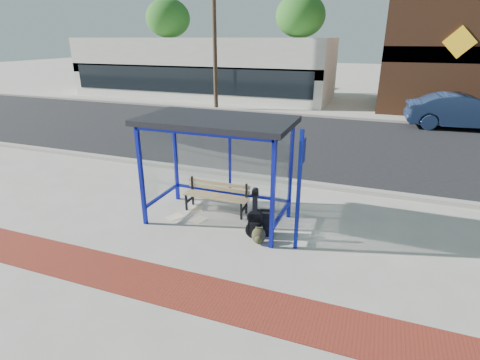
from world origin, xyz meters
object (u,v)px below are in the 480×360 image
at_px(bench, 217,194).
at_px(guitar_bag, 255,221).
at_px(suitcase, 265,223).
at_px(parked_car, 463,112).
at_px(backpack, 259,236).

relative_size(bench, guitar_bag, 1.52).
distance_m(suitcase, parked_car, 14.08).
distance_m(backpack, parked_car, 14.46).
height_order(bench, parked_car, parked_car).
relative_size(bench, parked_car, 0.33).
bearing_deg(suitcase, bench, 139.83).
xyz_separation_m(bench, backpack, (1.44, -1.13, -0.27)).
bearing_deg(backpack, bench, 125.22).
bearing_deg(backpack, guitar_bag, 112.02).
distance_m(bench, guitar_bag, 1.60).
xyz_separation_m(bench, suitcase, (1.46, -0.73, -0.16)).
relative_size(suitcase, backpack, 1.72).
bearing_deg(guitar_bag, bench, 129.43).
xyz_separation_m(suitcase, parked_car, (5.62, 12.90, 0.53)).
bearing_deg(suitcase, guitar_bag, -142.62).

